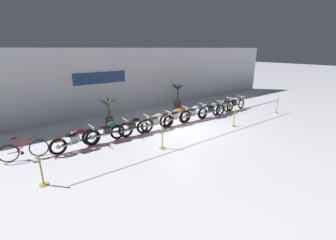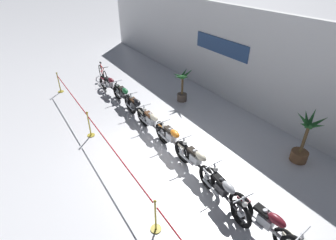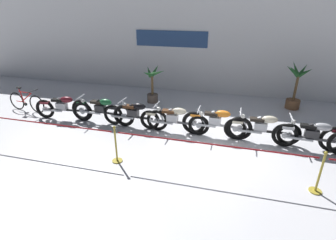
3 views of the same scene
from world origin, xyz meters
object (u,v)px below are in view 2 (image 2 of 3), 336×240
Objects in this scene: stanchion_mid_left at (90,128)px; stanchion_mid_right at (156,220)px; motorcycle_green_1 at (124,96)px; bicycle at (103,74)px; motorcycle_black_2 at (136,107)px; motorcycle_maroon_7 at (267,224)px; motorcycle_maroon_0 at (110,85)px; stanchion_far_left at (96,129)px; motorcycle_cream_5 at (197,161)px; motorcycle_silver_6 at (223,192)px; motorcycle_orange_4 at (172,139)px; motorcycle_cream_3 at (152,122)px; potted_palm_right_of_row at (182,86)px; potted_palm_left_of_row at (304,140)px.

stanchion_mid_left is 1.00× the size of stanchion_mid_right.
motorcycle_green_1 reaches higher than bicycle.
motorcycle_black_2 is 6.78m from motorcycle_maroon_7.
stanchion_far_left is (3.88, -2.06, 0.30)m from motorcycle_maroon_0.
motorcycle_silver_6 is at bearing -7.46° from motorcycle_cream_5.
motorcycle_orange_4 is 2.09× the size of stanchion_mid_right.
bicycle is at bearing 178.49° from motorcycle_maroon_7.
potted_palm_right_of_row is at bearing 121.31° from motorcycle_cream_3.
motorcycle_orange_4 is 3.23m from stanchion_mid_left.
potted_palm_left_of_row reaches higher than motorcycle_silver_6.
motorcycle_cream_5 is 1.31× the size of bicycle.
motorcycle_maroon_7 is 1.43× the size of potted_palm_right_of_row.
potted_palm_right_of_row is (-4.28, 2.52, 0.28)m from motorcycle_cream_5.
motorcycle_green_1 is 1.33× the size of potted_palm_left_of_row.
motorcycle_maroon_0 is at bearing -158.02° from potted_palm_left_of_row.
potted_palm_right_of_row is at bearing 154.45° from motorcycle_silver_6.
motorcycle_black_2 is at bearing 0.74° from motorcycle_maroon_0.
motorcycle_green_1 is 2.72m from potted_palm_right_of_row.
potted_palm_left_of_row is at bearing 51.13° from stanchion_far_left.
stanchion_far_left reaches higher than bicycle.
potted_palm_left_of_row reaches higher than motorcycle_green_1.
potted_palm_left_of_row is (10.11, 2.98, 0.46)m from bicycle.
motorcycle_green_1 is at bearing 125.48° from stanchion_mid_left.
bicycle reaches higher than motorcycle_silver_6.
motorcycle_maroon_0 is at bearing -177.26° from motorcycle_green_1.
motorcycle_green_1 is 1.10× the size of motorcycle_cream_5.
motorcycle_maroon_0 is 3.63m from potted_palm_right_of_row.
bicycle reaches higher than motorcycle_black_2.
motorcycle_orange_4 is at bearing 0.48° from motorcycle_maroon_0.
motorcycle_cream_3 is 1.44× the size of potted_palm_right_of_row.
motorcycle_green_1 is at bearing 161.57° from stanchion_mid_right.
motorcycle_black_2 is 1.26× the size of potted_palm_left_of_row.
motorcycle_cream_5 is 2.68m from motorcycle_maroon_7.
potted_palm_right_of_row reaches higher than motorcycle_cream_3.
potted_palm_left_of_row is (-1.29, 3.28, 0.36)m from motorcycle_maroon_7.
motorcycle_cream_5 is (1.37, 0.00, -0.02)m from motorcycle_orange_4.
bicycle is at bearing -153.26° from potted_palm_right_of_row.
bicycle is 0.12× the size of stanchion_far_left.
motorcycle_cream_5 is at bearing 0.60° from motorcycle_cream_3.
motorcycle_green_1 is 2.34× the size of stanchion_mid_left.
motorcycle_black_2 is 1.46× the size of potted_palm_right_of_row.
motorcycle_green_1 is 1.23m from motorcycle_black_2.
motorcycle_cream_5 is 2.14× the size of stanchion_mid_left.
motorcycle_cream_3 is at bearing 151.32° from stanchion_mid_right.
motorcycle_cream_3 is 1.03× the size of motorcycle_cream_5.
stanchion_mid_left is at bearing -162.10° from motorcycle_maroon_7.
motorcycle_maroon_7 is 1.34× the size of bicycle.
motorcycle_cream_3 is 3.00m from potted_palm_right_of_row.
motorcycle_maroon_0 is 1.00× the size of motorcycle_orange_4.
stanchion_far_left is (1.33, -4.63, 0.03)m from potted_palm_right_of_row.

